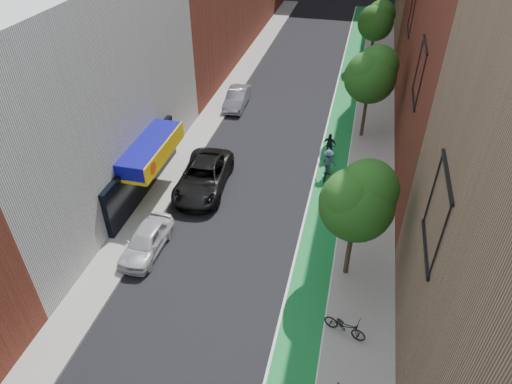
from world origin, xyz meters
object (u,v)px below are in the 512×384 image
Objects in this scene: parked_car_white at (146,241)px; parked_car_silver at (237,98)px; parked_car_black at (203,177)px; cyclist_lane_mid at (329,150)px; cyclist_lane_near at (340,187)px; cyclist_lane_far at (328,166)px.

parked_car_white is 0.95× the size of parked_car_silver.
parked_car_black is 8.80m from cyclist_lane_mid.
parked_car_black reaches higher than parked_car_white.
cyclist_lane_near is 4.41m from cyclist_lane_mid.
parked_car_black is 7.85m from cyclist_lane_far.
parked_car_white is 17.55m from parked_car_silver.
cyclist_lane_mid is at bearing 31.77° from parked_car_black.
parked_car_black is 3.03× the size of cyclist_lane_far.
parked_car_silver is at bearing -50.61° from cyclist_lane_near.
cyclist_lane_near is 2.30m from cyclist_lane_far.
cyclist_lane_near reaches higher than parked_car_white.
cyclist_lane_far is (8.33, -8.57, 0.15)m from parked_car_silver.
cyclist_lane_far is at bearing 18.12° from parked_car_black.
parked_car_black is at bearing 28.69° from cyclist_lane_far.
cyclist_lane_near is (9.30, 6.90, 0.17)m from parked_car_white.
cyclist_lane_far is (-0.97, 2.08, -0.02)m from cyclist_lane_near.
parked_car_white is 0.68× the size of parked_car_black.
parked_car_silver is 2.11× the size of cyclist_lane_near.
cyclist_lane_mid is (7.13, 5.16, -0.12)m from parked_car_black.
parked_car_white is 6.11m from parked_car_black.
cyclist_lane_mid is (-1.11, 4.27, -0.16)m from cyclist_lane_near.
parked_car_silver is at bearing -39.35° from cyclist_lane_far.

